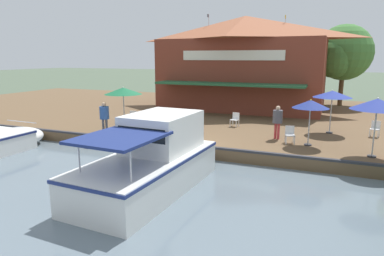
{
  "coord_description": "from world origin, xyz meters",
  "views": [
    {
      "loc": [
        14.5,
        7.15,
        4.78
      ],
      "look_at": [
        -1.0,
        0.74,
        1.3
      ],
      "focal_mm": 32.0,
      "sensor_mm": 36.0,
      "label": 1
    }
  ],
  "objects_px": {
    "patio_umbrella_far_corner": "(377,104)",
    "tree_downstream_bank": "(342,54)",
    "waterfront_restaurant": "(244,62)",
    "patio_umbrella_back_row": "(123,91)",
    "cafe_chair_under_first_umbrella": "(375,128)",
    "cafe_chair_back_row_seat": "(133,117)",
    "cafe_chair_mid_patio": "(235,119)",
    "person_mid_patio": "(104,114)",
    "person_at_quay_edge": "(278,118)",
    "patio_umbrella_near_quay_edge": "(311,104)",
    "cafe_chair_beside_entrance": "(290,134)",
    "tree_upstream_bank": "(288,60)",
    "patio_umbrella_mid_patio_left": "(332,94)",
    "motorboat_distant_upstream": "(159,159)"
  },
  "relations": [
    {
      "from": "patio_umbrella_near_quay_edge",
      "to": "cafe_chair_mid_patio",
      "type": "distance_m",
      "value": 5.67
    },
    {
      "from": "waterfront_restaurant",
      "to": "patio_umbrella_near_quay_edge",
      "type": "bearing_deg",
      "value": 28.19
    },
    {
      "from": "patio_umbrella_back_row",
      "to": "patio_umbrella_far_corner",
      "type": "bearing_deg",
      "value": 87.98
    },
    {
      "from": "person_at_quay_edge",
      "to": "patio_umbrella_mid_patio_left",
      "type": "bearing_deg",
      "value": 135.36
    },
    {
      "from": "waterfront_restaurant",
      "to": "person_at_quay_edge",
      "type": "distance_m",
      "value": 11.76
    },
    {
      "from": "cafe_chair_under_first_umbrella",
      "to": "tree_downstream_bank",
      "type": "xyz_separation_m",
      "value": [
        -12.26,
        -1.8,
        3.97
      ]
    },
    {
      "from": "tree_upstream_bank",
      "to": "motorboat_distant_upstream",
      "type": "bearing_deg",
      "value": -4.12
    },
    {
      "from": "cafe_chair_under_first_umbrella",
      "to": "person_mid_patio",
      "type": "relative_size",
      "value": 0.48
    },
    {
      "from": "waterfront_restaurant",
      "to": "patio_umbrella_near_quay_edge",
      "type": "xyz_separation_m",
      "value": [
        11.31,
        6.06,
        -1.79
      ]
    },
    {
      "from": "patio_umbrella_near_quay_edge",
      "to": "person_at_quay_edge",
      "type": "xyz_separation_m",
      "value": [
        -0.77,
        -1.61,
        -0.91
      ]
    },
    {
      "from": "patio_umbrella_near_quay_edge",
      "to": "patio_umbrella_back_row",
      "type": "relative_size",
      "value": 0.88
    },
    {
      "from": "person_at_quay_edge",
      "to": "waterfront_restaurant",
      "type": "bearing_deg",
      "value": -157.08
    },
    {
      "from": "waterfront_restaurant",
      "to": "cafe_chair_under_first_umbrella",
      "type": "xyz_separation_m",
      "value": [
        8.05,
        9.23,
        -3.32
      ]
    },
    {
      "from": "person_mid_patio",
      "to": "patio_umbrella_near_quay_edge",
      "type": "bearing_deg",
      "value": 99.47
    },
    {
      "from": "waterfront_restaurant",
      "to": "cafe_chair_back_row_seat",
      "type": "distance_m",
      "value": 11.53
    },
    {
      "from": "patio_umbrella_far_corner",
      "to": "tree_downstream_bank",
      "type": "relative_size",
      "value": 0.37
    },
    {
      "from": "cafe_chair_beside_entrance",
      "to": "tree_downstream_bank",
      "type": "height_order",
      "value": "tree_downstream_bank"
    },
    {
      "from": "person_mid_patio",
      "to": "cafe_chair_mid_patio",
      "type": "bearing_deg",
      "value": 128.85
    },
    {
      "from": "patio_umbrella_mid_patio_left",
      "to": "person_mid_patio",
      "type": "xyz_separation_m",
      "value": [
        5.08,
        -11.44,
        -1.06
      ]
    },
    {
      "from": "cafe_chair_beside_entrance",
      "to": "tree_downstream_bank",
      "type": "bearing_deg",
      "value": 171.73
    },
    {
      "from": "patio_umbrella_back_row",
      "to": "tree_downstream_bank",
      "type": "relative_size",
      "value": 0.37
    },
    {
      "from": "waterfront_restaurant",
      "to": "cafe_chair_back_row_seat",
      "type": "xyz_separation_m",
      "value": [
        10.03,
        -4.6,
        -3.32
      ]
    },
    {
      "from": "patio_umbrella_back_row",
      "to": "cafe_chair_mid_patio",
      "type": "bearing_deg",
      "value": 123.66
    },
    {
      "from": "cafe_chair_under_first_umbrella",
      "to": "cafe_chair_mid_patio",
      "type": "bearing_deg",
      "value": -88.81
    },
    {
      "from": "cafe_chair_beside_entrance",
      "to": "motorboat_distant_upstream",
      "type": "distance_m",
      "value": 7.36
    },
    {
      "from": "cafe_chair_back_row_seat",
      "to": "tree_downstream_bank",
      "type": "xyz_separation_m",
      "value": [
        -14.24,
        12.03,
        3.97
      ]
    },
    {
      "from": "patio_umbrella_near_quay_edge",
      "to": "motorboat_distant_upstream",
      "type": "bearing_deg",
      "value": -39.02
    },
    {
      "from": "waterfront_restaurant",
      "to": "patio_umbrella_far_corner",
      "type": "height_order",
      "value": "waterfront_restaurant"
    },
    {
      "from": "cafe_chair_beside_entrance",
      "to": "person_mid_patio",
      "type": "distance_m",
      "value": 9.85
    },
    {
      "from": "waterfront_restaurant",
      "to": "tree_downstream_bank",
      "type": "distance_m",
      "value": 8.56
    },
    {
      "from": "motorboat_distant_upstream",
      "to": "tree_downstream_bank",
      "type": "bearing_deg",
      "value": 163.78
    },
    {
      "from": "cafe_chair_mid_patio",
      "to": "tree_upstream_bank",
      "type": "distance_m",
      "value": 14.33
    },
    {
      "from": "cafe_chair_back_row_seat",
      "to": "tree_upstream_bank",
      "type": "xyz_separation_m",
      "value": [
        -15.68,
        7.4,
        3.47
      ]
    },
    {
      "from": "cafe_chair_mid_patio",
      "to": "person_mid_patio",
      "type": "height_order",
      "value": "person_mid_patio"
    },
    {
      "from": "cafe_chair_back_row_seat",
      "to": "person_at_quay_edge",
      "type": "bearing_deg",
      "value": 86.8
    },
    {
      "from": "patio_umbrella_far_corner",
      "to": "patio_umbrella_back_row",
      "type": "distance_m",
      "value": 12.72
    },
    {
      "from": "waterfront_restaurant",
      "to": "cafe_chair_back_row_seat",
      "type": "relative_size",
      "value": 15.62
    },
    {
      "from": "waterfront_restaurant",
      "to": "cafe_chair_under_first_umbrella",
      "type": "bearing_deg",
      "value": 48.91
    },
    {
      "from": "patio_umbrella_far_corner",
      "to": "tree_upstream_bank",
      "type": "xyz_separation_m",
      "value": [
        -18.0,
        -5.93,
        1.67
      ]
    },
    {
      "from": "cafe_chair_under_first_umbrella",
      "to": "cafe_chair_back_row_seat",
      "type": "relative_size",
      "value": 1.0
    },
    {
      "from": "tree_upstream_bank",
      "to": "waterfront_restaurant",
      "type": "bearing_deg",
      "value": -26.42
    },
    {
      "from": "person_at_quay_edge",
      "to": "person_mid_patio",
      "type": "bearing_deg",
      "value": -74.17
    },
    {
      "from": "tree_downstream_bank",
      "to": "patio_umbrella_far_corner",
      "type": "bearing_deg",
      "value": 4.52
    },
    {
      "from": "waterfront_restaurant",
      "to": "patio_umbrella_far_corner",
      "type": "bearing_deg",
      "value": 35.29
    },
    {
      "from": "person_mid_patio",
      "to": "person_at_quay_edge",
      "type": "distance_m",
      "value": 9.27
    },
    {
      "from": "patio_umbrella_back_row",
      "to": "person_mid_patio",
      "type": "height_order",
      "value": "patio_umbrella_back_row"
    },
    {
      "from": "tree_downstream_bank",
      "to": "cafe_chair_under_first_umbrella",
      "type": "bearing_deg",
      "value": 8.35
    },
    {
      "from": "cafe_chair_back_row_seat",
      "to": "motorboat_distant_upstream",
      "type": "relative_size",
      "value": 0.11
    },
    {
      "from": "waterfront_restaurant",
      "to": "patio_umbrella_back_row",
      "type": "height_order",
      "value": "waterfront_restaurant"
    },
    {
      "from": "cafe_chair_under_first_umbrella",
      "to": "cafe_chair_beside_entrance",
      "type": "xyz_separation_m",
      "value": [
        3.17,
        -4.04,
        0.0
      ]
    }
  ]
}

